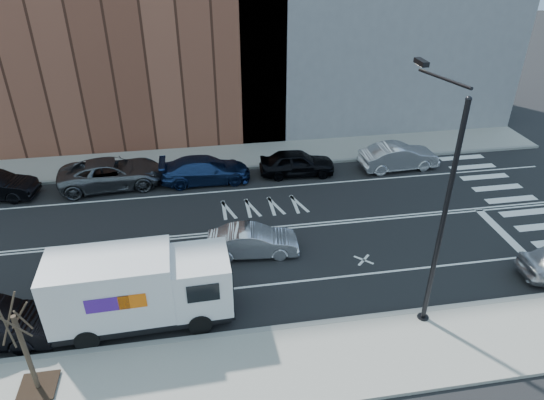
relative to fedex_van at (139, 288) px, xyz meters
name	(u,v)px	position (x,y,z in m)	size (l,w,h in m)	color
ground	(228,233)	(3.74, 5.60, -1.63)	(120.00, 120.00, 0.00)	black
sidewalk_near	(250,371)	(3.74, -3.20, -1.56)	(44.00, 3.60, 0.15)	gray
sidewalk_far	(216,158)	(3.74, 14.40, -1.56)	(44.00, 3.60, 0.15)	gray
curb_near	(244,333)	(3.74, -1.40, -1.55)	(44.00, 0.25, 0.17)	gray
curb_far	(218,170)	(3.74, 12.60, -1.55)	(44.00, 0.25, 0.17)	gray
crosswalk	(519,206)	(19.74, 5.60, -1.63)	(3.00, 14.00, 0.01)	white
road_markings	(228,233)	(3.74, 5.60, -1.63)	(40.00, 8.60, 0.01)	white
streetlight	(439,202)	(10.74, -1.31, 3.45)	(0.44, 4.02, 9.34)	black
street_tree	(29,361)	(-3.26, -2.80, -0.18)	(1.20, 1.20, 3.75)	black
fedex_van	(139,288)	(0.00, 0.00, 0.00)	(6.86, 2.58, 3.11)	black
far_parked_c	(112,173)	(-2.44, 11.64, -0.80)	(2.75, 5.95, 1.65)	#54565C
far_parked_d	(205,170)	(2.95, 11.34, -0.86)	(2.15, 5.28, 1.53)	navy
far_parked_e	(297,163)	(8.51, 11.36, -0.85)	(1.83, 4.56, 1.55)	black
far_parked_f	(399,157)	(14.94, 11.11, -0.83)	(1.70, 4.88, 1.61)	silver
driving_sedan	(253,241)	(4.77, 3.66, -0.94)	(1.46, 4.20, 1.38)	silver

